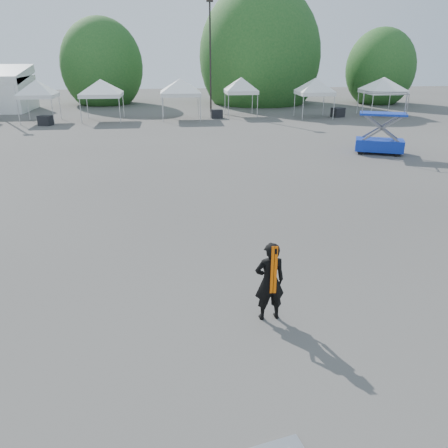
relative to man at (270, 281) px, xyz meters
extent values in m
plane|color=#474442|center=(-1.17, 2.99, -0.91)|extent=(120.00, 120.00, 0.00)
cylinder|color=black|center=(1.83, 34.99, 3.84)|extent=(0.16, 0.16, 9.50)
cube|color=black|center=(1.83, 34.99, 8.74)|extent=(0.60, 0.25, 0.30)
cylinder|color=#382314|center=(-9.17, 42.99, 0.23)|extent=(0.36, 0.36, 2.27)
ellipsoid|color=#1B511E|center=(-9.17, 42.99, 3.03)|extent=(4.16, 4.16, 4.78)
cylinder|color=#382314|center=(7.83, 41.99, 0.49)|extent=(0.36, 0.36, 2.80)
ellipsoid|color=#1B511E|center=(7.83, 41.99, 3.94)|extent=(5.12, 5.12, 5.89)
cylinder|color=#382314|center=(20.83, 39.99, 0.14)|extent=(0.36, 0.36, 2.10)
ellipsoid|color=#1B511E|center=(20.83, 39.99, 2.72)|extent=(3.84, 3.84, 4.42)
cylinder|color=silver|center=(-13.99, 28.89, 0.09)|extent=(0.06, 0.06, 2.00)
cylinder|color=silver|center=(-11.37, 28.89, 0.09)|extent=(0.06, 0.06, 2.00)
cylinder|color=silver|center=(-13.99, 31.51, 0.09)|extent=(0.06, 0.06, 2.00)
cylinder|color=silver|center=(-11.37, 31.51, 0.09)|extent=(0.06, 0.06, 2.00)
cube|color=white|center=(-12.68, 30.20, 1.17)|extent=(2.82, 2.82, 0.30)
pyramid|color=white|center=(-12.68, 30.20, 2.42)|extent=(3.99, 3.99, 1.10)
cylinder|color=silver|center=(-9.20, 28.89, 0.09)|extent=(0.06, 0.06, 2.00)
cylinder|color=silver|center=(-6.11, 28.89, 0.09)|extent=(0.06, 0.06, 2.00)
cylinder|color=silver|center=(-9.20, 31.97, 0.09)|extent=(0.06, 0.06, 2.00)
cylinder|color=silver|center=(-6.11, 31.97, 0.09)|extent=(0.06, 0.06, 2.00)
cube|color=white|center=(-7.65, 30.43, 1.17)|extent=(3.28, 3.28, 0.30)
pyramid|color=white|center=(-7.65, 30.43, 2.42)|extent=(4.64, 4.64, 1.10)
cylinder|color=silver|center=(-2.68, 29.06, 0.09)|extent=(0.06, 0.06, 2.00)
cylinder|color=silver|center=(0.44, 29.06, 0.09)|extent=(0.06, 0.06, 2.00)
cylinder|color=silver|center=(-2.68, 32.18, 0.09)|extent=(0.06, 0.06, 2.00)
cylinder|color=silver|center=(0.44, 32.18, 0.09)|extent=(0.06, 0.06, 2.00)
cube|color=white|center=(-1.12, 30.62, 1.17)|extent=(3.32, 3.32, 0.30)
pyramid|color=white|center=(-1.12, 30.62, 2.42)|extent=(4.69, 4.69, 1.10)
cylinder|color=silver|center=(2.99, 30.61, 0.09)|extent=(0.06, 0.06, 2.00)
cylinder|color=silver|center=(5.55, 30.61, 0.09)|extent=(0.06, 0.06, 2.00)
cylinder|color=silver|center=(2.99, 33.18, 0.09)|extent=(0.06, 0.06, 2.00)
cylinder|color=silver|center=(5.55, 33.18, 0.09)|extent=(0.06, 0.06, 2.00)
cube|color=white|center=(4.27, 31.89, 1.17)|extent=(2.76, 2.76, 0.30)
pyramid|color=white|center=(4.27, 31.89, 2.42)|extent=(3.91, 3.91, 1.10)
cylinder|color=silver|center=(9.07, 28.67, 0.09)|extent=(0.06, 0.06, 2.00)
cylinder|color=silver|center=(11.77, 28.67, 0.09)|extent=(0.06, 0.06, 2.00)
cylinder|color=silver|center=(9.07, 31.38, 0.09)|extent=(0.06, 0.06, 2.00)
cylinder|color=silver|center=(11.77, 31.38, 0.09)|extent=(0.06, 0.06, 2.00)
cube|color=white|center=(10.42, 30.02, 1.17)|extent=(2.90, 2.90, 0.30)
pyramid|color=white|center=(10.42, 30.02, 2.42)|extent=(4.10, 4.10, 1.10)
cylinder|color=silver|center=(15.32, 29.03, 0.09)|extent=(0.06, 0.06, 2.00)
cylinder|color=silver|center=(18.41, 29.03, 0.09)|extent=(0.06, 0.06, 2.00)
cylinder|color=silver|center=(15.32, 32.12, 0.09)|extent=(0.06, 0.06, 2.00)
cylinder|color=silver|center=(18.41, 32.12, 0.09)|extent=(0.06, 0.06, 2.00)
cube|color=white|center=(16.87, 30.58, 1.17)|extent=(3.29, 3.29, 0.30)
pyramid|color=white|center=(16.87, 30.58, 2.42)|extent=(4.65, 4.65, 1.10)
imported|color=black|center=(0.00, 0.00, 0.00)|extent=(0.70, 0.49, 1.82)
cube|color=#FD6205|center=(0.00, -0.18, 0.36)|extent=(0.15, 0.02, 1.09)
cube|color=#0B1894|center=(9.77, 15.57, -0.42)|extent=(2.91, 2.21, 0.65)
cube|color=#0B1894|center=(9.77, 15.57, 1.32)|extent=(2.79, 2.12, 0.11)
cylinder|color=black|center=(8.66, 15.44, -0.72)|extent=(0.42, 0.30, 0.39)
cylinder|color=black|center=(10.46, 14.69, -0.72)|extent=(0.42, 0.30, 0.39)
cylinder|color=black|center=(9.08, 16.45, -0.72)|extent=(0.42, 0.30, 0.39)
cylinder|color=black|center=(10.88, 15.69, -0.72)|extent=(0.42, 0.30, 0.39)
cube|color=black|center=(-11.85, 28.25, -0.54)|extent=(1.15, 1.01, 0.75)
cube|color=black|center=(1.95, 30.63, -0.54)|extent=(1.03, 0.84, 0.75)
cube|color=black|center=(12.72, 30.11, -0.51)|extent=(1.24, 1.11, 0.80)
camera|label=1|loc=(-1.93, -8.06, 4.61)|focal=35.00mm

